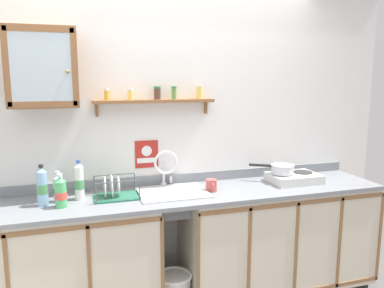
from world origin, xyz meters
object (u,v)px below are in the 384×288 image
Objects in this scene: dish_rack at (115,192)px; bottle_opaque_white_2 at (79,182)px; hot_plate_stove at (294,178)px; bottle_water_blue_3 at (42,187)px; warning_sign at (147,154)px; bottle_detergent_teal_0 at (42,184)px; bottle_water_clear_1 at (58,188)px; mug at (211,185)px; bottle_soda_green_4 at (61,193)px; sink at (172,196)px; saucepan at (282,169)px; wall_cabinet at (43,68)px.

bottle_opaque_white_2 is at bearing 171.40° from dish_rack.
bottle_water_blue_3 reaches higher than hot_plate_stove.
warning_sign is (0.53, 0.21, 0.13)m from bottle_opaque_white_2.
dish_rack is at bearing 3.79° from bottle_water_blue_3.
bottle_detergent_teal_0 reaches higher than dish_rack.
bottle_detergent_teal_0 is (-1.96, 0.08, 0.09)m from hot_plate_stove.
bottle_water_clear_1 is at bearing -23.78° from bottle_detergent_teal_0.
bottle_opaque_white_2 is at bearing -158.25° from warning_sign.
bottle_water_blue_3 reaches higher than bottle_water_clear_1.
mug is at bearing -3.93° from dish_rack.
bottle_water_clear_1 is (-1.86, 0.04, 0.06)m from hot_plate_stove.
dish_rack is at bearing 15.66° from bottle_soda_green_4.
dish_rack is 1.48× the size of warning_sign.
sink reaches higher than mug.
warning_sign is (-1.09, 0.23, 0.14)m from saucepan.
bottle_detergent_teal_0 reaches higher than saucepan.
dish_rack is at bearing 176.07° from mug.
bottle_water_clear_1 is at bearing 176.27° from dish_rack.
sink is 0.92m from bottle_water_blue_3.
wall_cabinet reaches higher than bottle_detergent_teal_0.
saucepan is 1.53× the size of warning_sign.
bottle_opaque_white_2 and bottle_water_blue_3 have the same top height.
bottle_soda_green_4 is at bearing -81.08° from bottle_water_clear_1.
bottle_opaque_white_2 is 0.98m from mug.
hot_plate_stove is at bearing 2.81° from bottle_soda_green_4.
bottle_opaque_white_2 is at bearing 178.38° from hot_plate_stove.
bottle_water_blue_3 is (-0.10, -0.06, 0.04)m from bottle_water_clear_1.
bottle_water_blue_3 is at bearing 149.41° from bottle_soda_green_4.
saucepan is at bearing 166.37° from hot_plate_stove.
dish_rack is (0.49, -0.07, -0.08)m from bottle_detergent_teal_0.
mug is (-0.64, -0.06, -0.07)m from saucepan.
dish_rack is (0.48, 0.03, -0.09)m from bottle_water_blue_3.
bottle_water_blue_3 is 0.53× the size of wall_cabinet.
bottle_opaque_white_2 is 0.83m from wall_cabinet.
wall_cabinet is at bearing 156.81° from bottle_opaque_white_2.
hot_plate_stove is 1.24× the size of dish_rack.
bottle_water_clear_1 reaches higher than dish_rack.
bottle_water_blue_3 is 0.88× the size of dish_rack.
bottle_opaque_white_2 is 1.31× the size of warning_sign.
wall_cabinet is (-1.92, 0.13, 0.89)m from hot_plate_stove.
hot_plate_stove is at bearing -0.47° from dish_rack.
bottle_soda_green_4 is (0.13, -0.17, -0.02)m from bottle_detergent_teal_0.
bottle_soda_green_4 is at bearing -164.34° from dish_rack.
bottle_water_blue_3 is (-0.91, -0.04, 0.16)m from sink.
hot_plate_stove is 1.84m from bottle_soda_green_4.
saucepan is 1.74m from bottle_soda_green_4.
bottle_opaque_white_2 is 1.24× the size of bottle_soda_green_4.
warning_sign is (0.73, 0.12, -0.67)m from wall_cabinet.
bottle_detergent_teal_0 is at bearing 174.29° from mug.
sink is 4.22× the size of mug.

